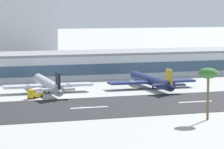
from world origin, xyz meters
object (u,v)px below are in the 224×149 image
at_px(terminal_building, 72,65).
at_px(airliner_black_tail_gate_0, 49,85).
at_px(palm_tree_0, 208,75).
at_px(service_box_truck_0, 35,93).
at_px(airliner_gold_tail_gate_1, 153,81).

bearing_deg(terminal_building, airliner_black_tail_gate_0, -113.99).
bearing_deg(palm_tree_0, terminal_building, 94.79).
relative_size(airliner_black_tail_gate_0, service_box_truck_0, 7.27).
relative_size(service_box_truck_0, palm_tree_0, 0.42).
distance_m(terminal_building, service_box_truck_0, 64.02).
bearing_deg(service_box_truck_0, terminal_building, -158.73).
xyz_separation_m(airliner_black_tail_gate_0, service_box_truck_0, (-7.13, -11.03, -1.13)).
bearing_deg(airliner_gold_tail_gate_1, airliner_black_tail_gate_0, 89.17).
bearing_deg(terminal_building, palm_tree_0, -85.21).
relative_size(airliner_black_tail_gate_0, airliner_gold_tail_gate_1, 1.03).
relative_size(terminal_building, airliner_black_tail_gate_0, 4.23).
height_order(terminal_building, airliner_black_tail_gate_0, terminal_building).
xyz_separation_m(airliner_gold_tail_gate_1, palm_tree_0, (-10.35, -65.19, 9.74)).
relative_size(terminal_building, palm_tree_0, 12.81).
xyz_separation_m(terminal_building, palm_tree_0, (9.44, -112.65, 7.00)).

